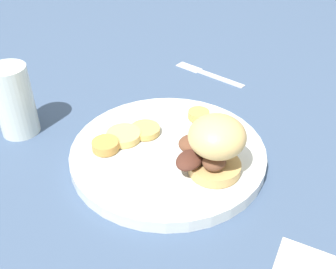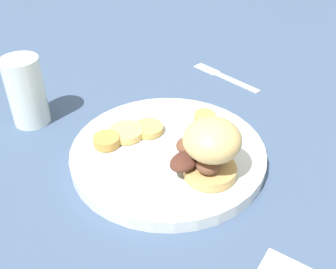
% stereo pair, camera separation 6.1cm
% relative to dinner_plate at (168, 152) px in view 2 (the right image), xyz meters
% --- Properties ---
extents(ground_plane, '(4.00, 4.00, 0.00)m').
position_rel_dinner_plate_xyz_m(ground_plane, '(0.00, 0.00, -0.01)').
color(ground_plane, '#3D5170').
extents(dinner_plate, '(0.31, 0.31, 0.02)m').
position_rel_dinner_plate_xyz_m(dinner_plate, '(0.00, 0.00, 0.00)').
color(dinner_plate, silver).
rests_on(dinner_plate, ground_plane).
extents(sandwich, '(0.10, 0.11, 0.09)m').
position_rel_dinner_plate_xyz_m(sandwich, '(0.01, -0.08, 0.05)').
color(sandwich, tan).
rests_on(sandwich, dinner_plate).
extents(potato_round_0, '(0.04, 0.04, 0.01)m').
position_rel_dinner_plate_xyz_m(potato_round_0, '(-0.07, 0.06, 0.02)').
color(potato_round_0, '#BC8942').
rests_on(potato_round_0, dinner_plate).
extents(potato_round_1, '(0.06, 0.06, 0.01)m').
position_rel_dinner_plate_xyz_m(potato_round_1, '(-0.04, 0.07, 0.02)').
color(potato_round_1, '#DBB766').
rests_on(potato_round_1, dinner_plate).
extents(potato_round_2, '(0.04, 0.04, 0.01)m').
position_rel_dinner_plate_xyz_m(potato_round_2, '(0.10, 0.02, 0.02)').
color(potato_round_2, tan).
rests_on(potato_round_2, dinner_plate).
extents(potato_round_3, '(0.05, 0.05, 0.01)m').
position_rel_dinner_plate_xyz_m(potato_round_3, '(-0.00, 0.05, 0.02)').
color(potato_round_3, tan).
rests_on(potato_round_3, dinner_plate).
extents(fork, '(0.04, 0.17, 0.00)m').
position_rel_dinner_plate_xyz_m(fork, '(0.26, 0.15, -0.01)').
color(fork, silver).
rests_on(fork, ground_plane).
extents(drinking_glass, '(0.06, 0.06, 0.12)m').
position_rel_dinner_plate_xyz_m(drinking_glass, '(-0.13, 0.23, 0.05)').
color(drinking_glass, silver).
rests_on(drinking_glass, ground_plane).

